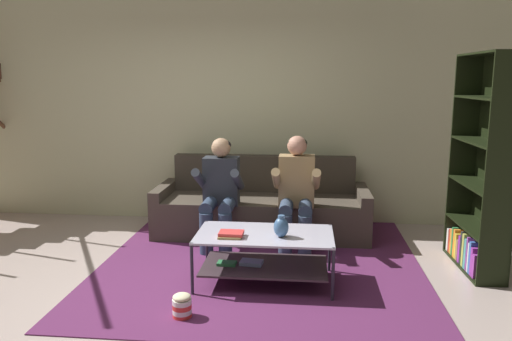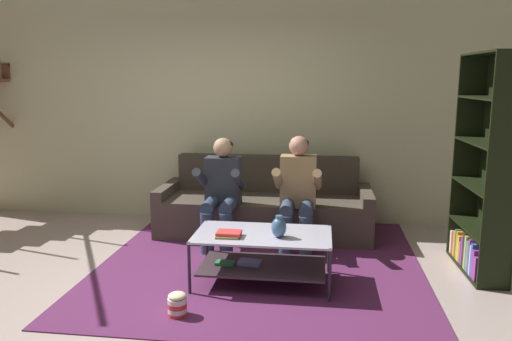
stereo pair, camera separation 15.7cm
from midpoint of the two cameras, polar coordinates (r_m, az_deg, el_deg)
The scene contains 11 objects.
ground at distance 4.38m, azimuth -9.07°, elevation -14.04°, with size 16.80×16.80×0.00m, color #B5A299.
back_partition at distance 6.39m, azimuth -3.09°, elevation 7.27°, with size 8.40×0.12×2.90m, color beige.
couch at distance 5.90m, azimuth 1.77°, elevation -4.38°, with size 2.45×0.87×0.88m.
person_seated_left at distance 5.37m, azimuth -3.14°, elevation -2.03°, with size 0.50×0.58×1.18m.
person_seated_right at distance 5.28m, azimuth 5.64°, elevation -2.11°, with size 0.50×0.58×1.21m.
coffee_table at distance 4.48m, azimuth 1.69°, elevation -9.08°, with size 1.20×0.67×0.46m.
area_rug at distance 5.16m, azimuth 1.62°, elevation -9.97°, with size 3.11×3.42×0.01m.
vase at distance 4.31m, azimuth 3.68°, elevation -6.47°, with size 0.13×0.13×0.19m.
book_stack at distance 4.34m, azimuth -2.11°, elevation -7.28°, with size 0.21×0.17×0.05m.
bookshelf at distance 5.15m, azimuth 25.50°, elevation -2.25°, with size 0.32×0.96×2.04m.
popcorn_tub at distance 4.00m, azimuth -7.83°, elevation -14.95°, with size 0.15×0.15×0.20m.
Camera 2 is at (1.27, -3.80, 1.81)m, focal length 35.00 mm.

